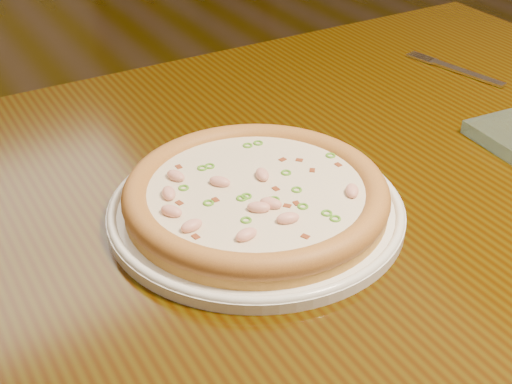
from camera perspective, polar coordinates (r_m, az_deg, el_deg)
ground at (r=1.83m, az=-9.57°, el=-8.66°), size 9.00×9.00×0.00m
hero_table at (r=0.93m, az=4.88°, el=-3.27°), size 1.20×0.80×0.75m
plate at (r=0.78m, az=0.00°, el=-1.32°), size 0.32×0.32×0.02m
pizza at (r=0.77m, az=-0.01°, el=-0.20°), size 0.29×0.29×0.03m
fork at (r=1.18m, az=15.87°, el=9.37°), size 0.05×0.17×0.00m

